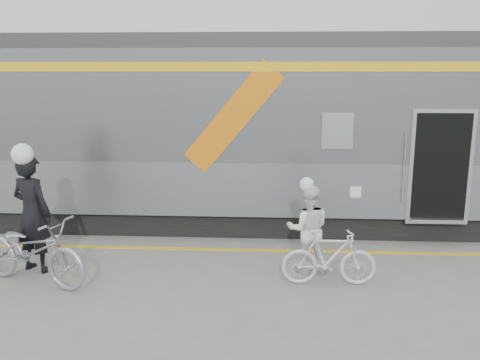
# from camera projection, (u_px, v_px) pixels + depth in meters

# --- Properties ---
(ground) EXTENTS (90.00, 90.00, 0.00)m
(ground) POSITION_uv_depth(u_px,v_px,m) (252.00, 300.00, 7.65)
(ground) COLOR slate
(ground) RESTS_ON ground
(train) EXTENTS (24.00, 3.17, 4.10)m
(train) POSITION_uv_depth(u_px,v_px,m) (319.00, 132.00, 11.23)
(train) COLOR black
(train) RESTS_ON ground
(safety_strip) EXTENTS (24.00, 0.12, 0.01)m
(safety_strip) POSITION_uv_depth(u_px,v_px,m) (256.00, 250.00, 9.75)
(safety_strip) COLOR yellow
(safety_strip) RESTS_ON ground
(man) EXTENTS (0.86, 0.71, 2.03)m
(man) POSITION_uv_depth(u_px,v_px,m) (32.00, 213.00, 8.59)
(man) COLOR black
(man) RESTS_ON ground
(bicycle_left) EXTENTS (2.26, 1.41, 1.12)m
(bicycle_left) POSITION_uv_depth(u_px,v_px,m) (31.00, 250.00, 8.14)
(bicycle_left) COLOR #A8AAB0
(bicycle_left) RESTS_ON ground
(woman) EXTENTS (0.74, 0.59, 1.51)m
(woman) POSITION_uv_depth(u_px,v_px,m) (308.00, 229.00, 8.59)
(woman) COLOR white
(woman) RESTS_ON ground
(bicycle_right) EXTENTS (1.53, 0.46, 0.92)m
(bicycle_right) POSITION_uv_depth(u_px,v_px,m) (329.00, 258.00, 8.10)
(bicycle_right) COLOR silver
(bicycle_right) RESTS_ON ground
(helmet_man) EXTENTS (0.35, 0.35, 0.35)m
(helmet_man) POSITION_uv_depth(u_px,v_px,m) (26.00, 143.00, 8.33)
(helmet_man) COLOR white
(helmet_man) RESTS_ON man
(helmet_woman) EXTENTS (0.24, 0.24, 0.24)m
(helmet_woman) POSITION_uv_depth(u_px,v_px,m) (310.00, 178.00, 8.41)
(helmet_woman) COLOR white
(helmet_woman) RESTS_ON woman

